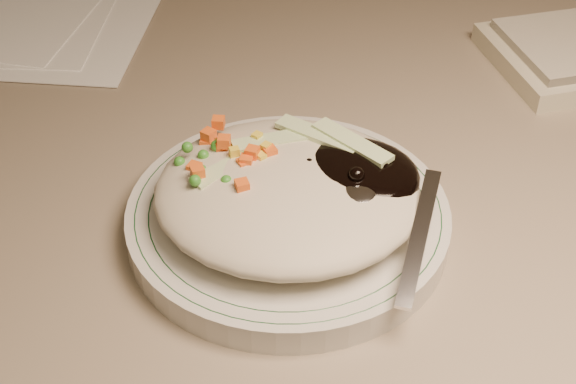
{
  "coord_description": "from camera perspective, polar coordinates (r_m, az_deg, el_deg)",
  "views": [
    {
      "loc": [
        -0.03,
        0.74,
        1.15
      ],
      "look_at": [
        -0.06,
        1.19,
        0.78
      ],
      "focal_mm": 50.0,
      "sensor_mm": 36.0,
      "label": 1
    }
  ],
  "objects": [
    {
      "name": "desk",
      "position": [
        0.88,
        4.81,
        -3.97
      ],
      "size": [
        1.4,
        0.7,
        0.74
      ],
      "color": "#81725D",
      "rests_on": "ground"
    },
    {
      "name": "plate",
      "position": [
        0.6,
        0.0,
        -1.92
      ],
      "size": [
        0.24,
        0.24,
        0.02
      ],
      "primitive_type": "cylinder",
      "color": "silver",
      "rests_on": "desk"
    },
    {
      "name": "plate_rim",
      "position": [
        0.59,
        0.0,
        -1.2
      ],
      "size": [
        0.23,
        0.23,
        0.0
      ],
      "color": "#144723",
      "rests_on": "plate"
    },
    {
      "name": "meal",
      "position": [
        0.57,
        0.43,
        0.37
      ],
      "size": [
        0.2,
        0.19,
        0.05
      ],
      "color": "#BDB499",
      "rests_on": "plate"
    }
  ]
}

